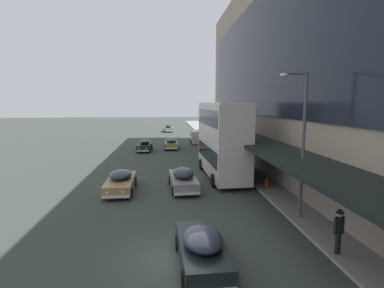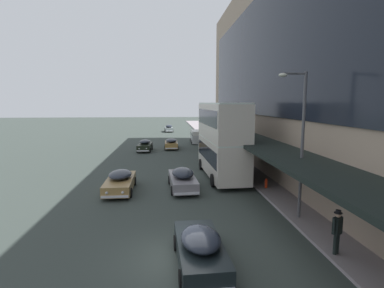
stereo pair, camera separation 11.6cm
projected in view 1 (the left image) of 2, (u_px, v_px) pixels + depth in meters
The scene contains 12 objects.
ground at pixel (181, 259), 12.15m from camera, with size 240.00×240.00×0.00m, color #343C37.
transit_bus_kerbside_front at pixel (222, 138), 24.98m from camera, with size 3.06×9.29×6.28m.
sedan_second_near at pixel (121, 181), 21.33m from camera, with size 2.00×5.02×1.45m.
sedan_oncoming_front at pixel (171, 144), 40.92m from camera, with size 1.85×4.33×1.41m.
sedan_trailing_near at pixel (183, 179), 21.82m from camera, with size 2.10×5.02×1.59m.
sedan_second_mid at pixel (168, 128), 64.61m from camera, with size 1.91×4.47×1.55m.
sedan_lead_mid at pixel (202, 248), 11.51m from camera, with size 1.97×4.61×1.49m.
sedan_far_back at pixel (145, 145), 38.99m from camera, with size 1.91×4.39×1.48m.
vw_van at pixel (197, 136), 46.79m from camera, with size 1.91×4.55×1.96m.
pedestrian_at_kerb at pixel (339, 229), 12.13m from camera, with size 0.54×0.41×1.86m.
street_lamp at pixel (301, 136), 15.57m from camera, with size 1.50×0.28×7.69m.
fire_hydrant at pixel (267, 183), 21.68m from camera, with size 0.20×0.40×0.70m.
Camera 1 is at (-0.56, -11.39, 6.29)m, focal length 28.00 mm.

